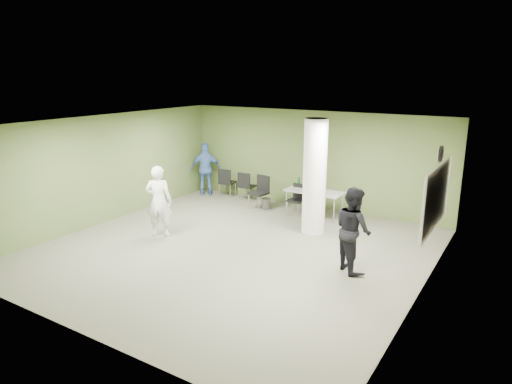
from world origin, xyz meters
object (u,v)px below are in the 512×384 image
Objects in this scene: folding_table at (314,192)px; woman_white at (159,201)px; chair_back_left at (226,180)px; man_blue at (206,169)px; man_black at (353,229)px.

folding_table is 4.15m from woman_white.
man_blue reaches higher than chair_back_left.
man_blue is (-6.00, 3.04, -0.01)m from man_black.
chair_back_left is at bearing 160.90° from man_blue.
woman_white is at bearing 92.26° from chair_back_left.
man_blue is (-1.36, 3.57, -0.02)m from woman_white.
woman_white is (-2.53, -3.29, 0.17)m from folding_table.
man_blue is (-3.89, 0.28, 0.16)m from folding_table.
man_black is (4.63, 0.54, -0.01)m from woman_white.
woman_white is 1.01× the size of man_black.
man_blue reaches higher than folding_table.
chair_back_left is 6.23m from man_black.
woman_white reaches higher than folding_table.
folding_table is at bearing -11.77° from man_black.
man_blue is at bearing 5.81° from chair_back_left.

